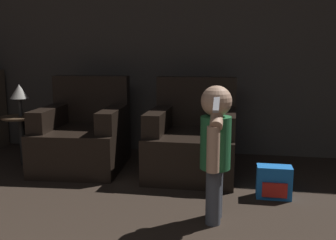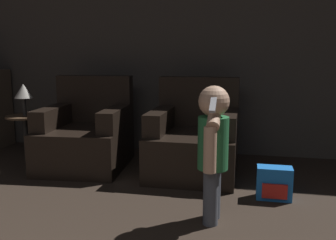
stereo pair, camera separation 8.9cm
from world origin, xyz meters
TOP-DOWN VIEW (x-y plane):
  - wall_back at (0.00, 4.50)m, footprint 8.40×0.05m
  - armchair_left at (-0.77, 3.72)m, footprint 0.86×0.94m
  - armchair_right at (0.31, 3.72)m, footprint 0.79×0.88m
  - person_toddler at (0.58, 2.69)m, footprint 0.20×0.35m
  - toy_backpack at (1.02, 3.18)m, footprint 0.27×0.16m
  - side_table at (-1.41, 3.66)m, footprint 0.38×0.38m
  - lamp at (-1.41, 3.66)m, footprint 0.18×0.18m

SIDE VIEW (x-z plane):
  - toy_backpack at x=1.02m, z-range 0.00..0.25m
  - armchair_left at x=-0.77m, z-range -0.14..0.75m
  - armchair_right at x=0.31m, z-range -0.14..0.75m
  - side_table at x=-1.41m, z-range 0.15..0.64m
  - person_toddler at x=0.58m, z-range 0.08..1.00m
  - lamp at x=-1.41m, z-range 0.58..0.90m
  - wall_back at x=0.00m, z-range 0.00..2.60m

